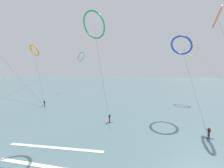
# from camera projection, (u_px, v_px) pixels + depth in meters

# --- Properties ---
(sea_water) EXTENTS (400.00, 200.00, 0.08)m
(sea_water) POSITION_uv_depth(u_px,v_px,m) (135.00, 83.00, 109.70)
(sea_water) COLOR slate
(sea_water) RESTS_ON ground
(surfer_lime) EXTENTS (1.40, 0.66, 1.70)m
(surfer_lime) POSITION_uv_depth(u_px,v_px,m) (45.00, 104.00, 38.51)
(surfer_lime) COLOR #8CC62D
(surfer_lime) RESTS_ON ground
(surfer_navy) EXTENTS (1.40, 0.72, 1.70)m
(surfer_navy) POSITION_uv_depth(u_px,v_px,m) (209.00, 134.00, 20.24)
(surfer_navy) COLOR navy
(surfer_navy) RESTS_ON ground
(surfer_crimson) EXTENTS (1.40, 0.68, 1.70)m
(surfer_crimson) POSITION_uv_depth(u_px,v_px,m) (110.00, 119.00, 26.55)
(surfer_crimson) COLOR red
(surfer_crimson) RESTS_ON ground
(kite_coral) EXTENTS (3.10, 16.33, 23.55)m
(kite_coral) POSITION_uv_depth(u_px,v_px,m) (217.00, 17.00, 29.68)
(kite_coral) COLOR #EA7260
(kite_coral) RESTS_ON ground
(kite_amber) EXTENTS (7.91, 5.66, 17.78)m
(kite_amber) POSITION_uv_depth(u_px,v_px,m) (35.00, 50.00, 42.19)
(kite_amber) COLOR orange
(kite_amber) RESTS_ON ground
(kite_ivory) EXTENTS (4.55, 42.98, 19.38)m
(kite_ivory) POSITION_uv_depth(u_px,v_px,m) (191.00, 50.00, 47.73)
(kite_ivory) COLOR silver
(kite_ivory) RESTS_ON ground
(kite_cobalt) EXTENTS (5.84, 16.60, 17.99)m
(kite_cobalt) POSITION_uv_depth(u_px,v_px,m) (181.00, 45.00, 32.41)
(kite_cobalt) COLOR #2647B7
(kite_cobalt) RESTS_ON ground
(kite_teal) EXTENTS (5.20, 55.00, 19.07)m
(kite_teal) POSITION_uv_depth(u_px,v_px,m) (81.00, 57.00, 67.51)
(kite_teal) COLOR teal
(kite_teal) RESTS_ON ground
(kite_emerald) EXTENTS (5.05, 4.67, 19.45)m
(kite_emerald) POSITION_uv_depth(u_px,v_px,m) (94.00, 25.00, 22.79)
(kite_emerald) COLOR #199351
(kite_emerald) RESTS_ON ground
(wave_crest_far) EXTENTS (12.74, 1.34, 0.12)m
(wave_crest_far) POSITION_uv_depth(u_px,v_px,m) (55.00, 148.00, 17.83)
(wave_crest_far) COLOR white
(wave_crest_far) RESTS_ON ground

